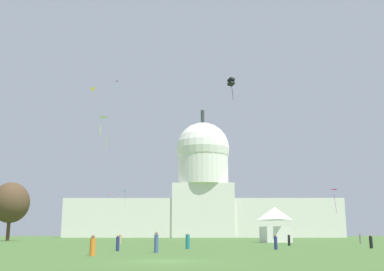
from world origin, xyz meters
name	(u,v)px	position (x,y,z in m)	size (l,w,h in m)	color
ground_plane	(165,261)	(0.00, 0.00, 0.00)	(800.00, 800.00, 0.00)	#42662D
capitol_building	(203,196)	(5.64, 199.72, 20.07)	(132.43, 26.63, 63.40)	silver
event_tent	(275,224)	(17.25, 63.45, 3.42)	(5.62, 7.33, 6.76)	white
tree_west_far	(10,203)	(-41.73, 81.48, 8.81)	(10.15, 10.32, 13.58)	#4C3823
person_orange_lawn_far_left	(93,246)	(-5.68, 6.69, 0.67)	(0.58, 0.58, 1.48)	orange
person_grey_edge_west	(360,239)	(29.57, 52.02, 0.76)	(0.40, 0.40, 1.64)	gray
person_denim_back_left	(156,243)	(-1.53, 12.38, 0.82)	(0.41, 0.41, 1.75)	#3D5684
person_black_front_center	(289,240)	(14.45, 36.35, 0.74)	(0.46, 0.46, 1.60)	black
person_teal_near_tent	(188,241)	(0.96, 22.35, 0.78)	(0.61, 0.61, 1.71)	#1E757A
person_black_front_left	(371,242)	(21.19, 24.81, 0.70)	(0.38, 0.38, 1.52)	black
person_tan_deep_crowd	(120,239)	(-10.81, 51.28, 0.73)	(0.52, 0.52, 1.63)	tan
person_navy_front_right	(118,243)	(-5.44, 16.35, 0.70)	(0.41, 0.41, 1.51)	navy
person_navy_near_tree_west	(276,243)	(9.94, 20.52, 0.70)	(0.34, 0.34, 1.51)	navy
kite_magenta_low	(336,194)	(28.50, 60.36, 9.09)	(1.32, 1.35, 3.99)	#D1339E
kite_green_low	(126,193)	(-15.57, 88.10, 11.53)	(1.03, 1.22, 2.96)	green
kite_pink_low	(110,197)	(-23.95, 111.44, 12.63)	(1.50, 1.57, 0.29)	pink
kite_black_mid	(231,82)	(7.50, 42.00, 25.11)	(1.29, 1.31, 3.60)	black
kite_yellow_high	(93,89)	(-33.41, 123.89, 50.48)	(1.26, 1.33, 3.18)	yellow
kite_lime_mid	(107,140)	(-20.21, 84.75, 24.44)	(0.42, 0.70, 3.34)	#8CD133
kite_white_low	(100,119)	(-10.46, 29.61, 15.92)	(1.50, 1.53, 2.20)	white
kite_violet_high	(118,83)	(-27.19, 137.77, 57.35)	(1.39, 1.65, 3.20)	purple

